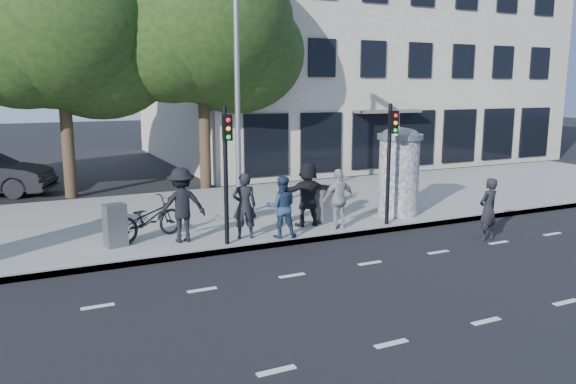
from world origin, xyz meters
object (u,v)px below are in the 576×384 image
ped_f (308,194)px  bicycle (148,219)px  traffic_pole_near (226,161)px  cabinet_left (115,225)px  street_lamp (238,59)px  ped_c (282,207)px  man_road (488,209)px  ped_b (244,206)px  traffic_pole_far (390,152)px  ped_e (339,199)px  cabinet_right (324,204)px  ped_d (182,205)px  ad_column_right (399,170)px

ped_f → bicycle: ped_f is taller
traffic_pole_near → cabinet_left: (-2.52, 1.03, -1.55)m
traffic_pole_near → street_lamp: size_ratio=0.42×
ped_c → man_road: size_ratio=0.97×
street_lamp → cabinet_left: street_lamp is taller
ped_b → cabinet_left: bearing=2.1°
ped_c → ped_f: (1.17, 0.81, 0.10)m
traffic_pole_far → ped_f: bearing=157.9°
traffic_pole_far → ped_e: (-1.53, 0.17, -1.25)m
ped_b → cabinet_right: size_ratio=1.61×
ped_f → traffic_pole_far: bearing=162.2°
ped_c → cabinet_left: ped_c is taller
ped_b → traffic_pole_near: bearing=46.9°
ped_b → bicycle: (-2.27, 0.93, -0.31)m
ped_b → man_road: 6.40m
traffic_pole_far → street_lamp: (-3.40, 2.84, 2.56)m
cabinet_right → cabinet_left: bearing=156.9°
traffic_pole_far → ped_d: 5.89m
cabinet_left → man_road: bearing=-31.3°
traffic_pole_near → ped_f: (2.67, 0.86, -1.18)m
ped_b → bicycle: size_ratio=0.83×
ped_b → ped_f: (2.07, 0.47, 0.05)m
traffic_pole_far → ad_column_right: bearing=42.2°
traffic_pole_near → cabinet_right: bearing=17.2°
ped_d → cabinet_right: size_ratio=1.77×
ad_column_right → ped_f: 3.17m
bicycle → ped_c: bearing=-135.6°
man_road → cabinet_left: (-9.04, 3.08, -0.15)m
ped_f → cabinet_left: 5.21m
ad_column_right → bicycle: size_ratio=1.28×
ped_d → traffic_pole_near: bearing=142.1°
street_lamp → ped_c: (0.10, -2.78, -3.84)m
ped_f → ped_b: bearing=17.1°
ped_b → ped_e: ped_b is taller
traffic_pole_far → ped_c: size_ratio=2.11×
ped_b → ped_d: bearing=-0.3°
man_road → ped_d: bearing=-28.6°
bicycle → cabinet_left: 0.90m
ped_f → street_lamp: bearing=-53.0°
ped_b → cabinet_left: size_ratio=1.62×
street_lamp → man_road: street_lamp is taller
ped_b → cabinet_right: ped_b is taller
traffic_pole_near → ped_d: size_ratio=1.81×
street_lamp → ped_d: street_lamp is taller
man_road → bicycle: bearing=-30.2°
ped_f → man_road: 4.83m
ped_b → ped_d: size_ratio=0.91×
traffic_pole_near → ped_b: (0.60, 0.39, -1.23)m
bicycle → cabinet_left: (-0.86, -0.29, -0.01)m
traffic_pole_near → bicycle: (-1.67, 1.32, -1.54)m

